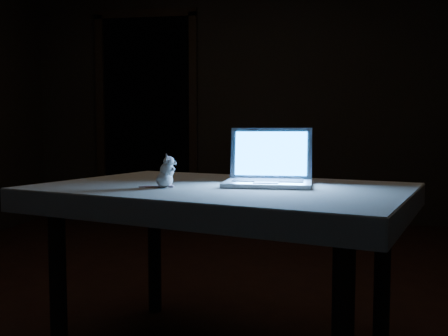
# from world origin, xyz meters

# --- Properties ---
(floor) EXTENTS (5.00, 5.00, 0.00)m
(floor) POSITION_xyz_m (0.00, 0.00, 0.00)
(floor) COLOR black
(floor) RESTS_ON ground
(back_wall) EXTENTS (4.50, 0.04, 2.60)m
(back_wall) POSITION_xyz_m (0.00, 2.50, 1.30)
(back_wall) COLOR black
(back_wall) RESTS_ON ground
(doorway) EXTENTS (1.06, 0.36, 2.13)m
(doorway) POSITION_xyz_m (-1.10, 2.50, 1.06)
(doorway) COLOR black
(doorway) RESTS_ON back_wall
(table) EXTENTS (1.49, 1.20, 0.69)m
(table) POSITION_xyz_m (0.14, -0.58, 0.34)
(table) COLOR black
(table) RESTS_ON floor
(tablecloth) EXTENTS (1.46, 1.05, 0.08)m
(tablecloth) POSITION_xyz_m (0.10, -0.63, 0.65)
(tablecloth) COLOR beige
(tablecloth) RESTS_ON table
(laptop) EXTENTS (0.34, 0.30, 0.23)m
(laptop) POSITION_xyz_m (0.31, -0.57, 0.81)
(laptop) COLOR #B6B6BB
(laptop) RESTS_ON tablecloth
(plush_mouse) EXTENTS (0.10, 0.10, 0.12)m
(plush_mouse) POSITION_xyz_m (-0.06, -0.69, 0.76)
(plush_mouse) COLOR white
(plush_mouse) RESTS_ON tablecloth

